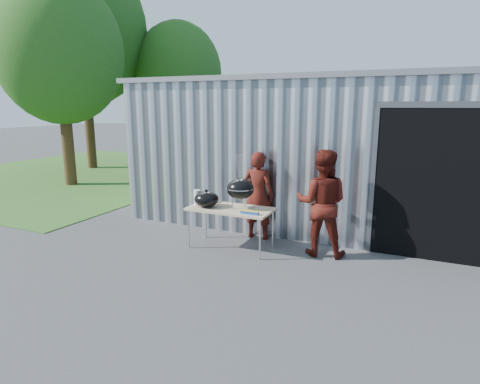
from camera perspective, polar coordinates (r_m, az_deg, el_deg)
The scene contains 14 objects.
ground at distance 6.57m, azimuth -2.66°, elevation -10.51°, with size 80.00×80.00×0.00m, color #3B3B3D.
building at distance 10.20m, azimuth 13.84°, elevation 6.27°, with size 8.20×6.20×3.10m.
grass_patch at distance 16.57m, azimuth -21.36°, elevation 2.64°, with size 10.00×12.00×0.02m, color #2D591E.
tree_left at distance 14.00m, azimuth -24.29°, elevation 17.72°, with size 3.82×3.82×6.33m.
tree_mid at distance 17.65m, azimuth -21.55°, elevation 20.52°, with size 4.93×4.93×8.16m.
tree_far at distance 17.16m, azimuth -8.78°, elevation 16.34°, with size 3.53×3.53×5.84m.
folding_table at distance 7.15m, azimuth -1.34°, elevation -2.59°, with size 1.50×0.75×0.75m.
kettle_grill at distance 7.03m, azimuth 0.04°, elevation 0.95°, with size 0.49×0.49×0.95m.
grill_lid at distance 7.21m, azimuth -4.79°, elevation -1.00°, with size 0.44×0.44×0.32m.
paper_towels at distance 7.36m, azimuth -6.11°, elevation -0.77°, with size 0.12×0.12×0.28m, color white.
white_tub at distance 7.58m, azimuth -4.32°, elevation -1.07°, with size 0.20×0.15×0.10m, color white.
foil_box at distance 6.72m, azimuth 1.37°, elevation -2.93°, with size 0.32×0.05×0.06m.
person_cook at distance 7.68m, azimuth 2.58°, elevation -0.50°, with size 0.62×0.41×1.70m, color #48130D.
person_bystander at distance 6.95m, azimuth 11.55°, elevation -1.55°, with size 0.89×0.69×1.83m, color #48130D.
Camera 1 is at (2.77, -5.39, 2.55)m, focal length 30.00 mm.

